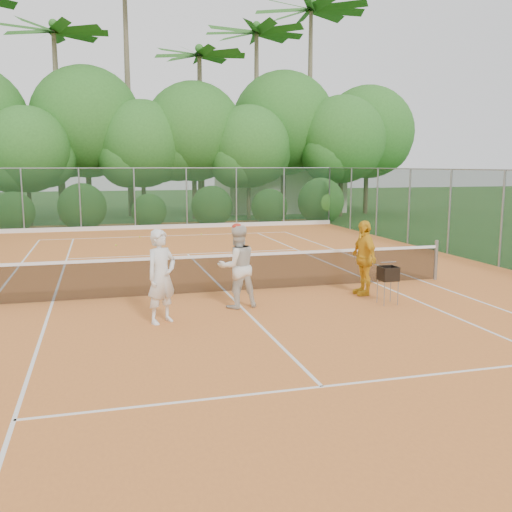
{
  "coord_description": "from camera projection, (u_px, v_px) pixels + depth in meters",
  "views": [
    {
      "loc": [
        -2.97,
        -13.63,
        3.16
      ],
      "look_at": [
        0.45,
        -1.2,
        1.1
      ],
      "focal_mm": 40.0,
      "sensor_mm": 36.0,
      "label": 1
    }
  ],
  "objects": [
    {
      "name": "ground",
      "position": [
        226.0,
        293.0,
        14.26
      ],
      "size": [
        120.0,
        120.0,
        0.0
      ],
      "primitive_type": "plane",
      "color": "#224819",
      "rests_on": "ground"
    },
    {
      "name": "stray_ball_c",
      "position": [
        201.0,
        234.0,
        25.92
      ],
      "size": [
        0.07,
        0.07,
        0.07
      ],
      "primitive_type": "sphere",
      "color": "#C7E034",
      "rests_on": "clay_court"
    },
    {
      "name": "player_yellow",
      "position": [
        364.0,
        258.0,
        13.87
      ],
      "size": [
        0.47,
        1.08,
        1.82
      ],
      "primitive_type": "imported",
      "rotation": [
        0.0,
        0.0,
        -1.55
      ],
      "color": "gold",
      "rests_on": "clay_court"
    },
    {
      "name": "fence_back",
      "position": [
        161.0,
        198.0,
        28.3
      ],
      "size": [
        18.07,
        0.07,
        3.0
      ],
      "color": "#19381E",
      "rests_on": "clay_court"
    },
    {
      "name": "stray_ball_a",
      "position": [
        116.0,
        245.0,
        22.36
      ],
      "size": [
        0.07,
        0.07,
        0.07
      ],
      "primitive_type": "sphere",
      "color": "#CAE234",
      "rests_on": "clay_court"
    },
    {
      "name": "tropical_treeline",
      "position": [
        175.0,
        131.0,
        33.08
      ],
      "size": [
        32.1,
        8.49,
        15.03
      ],
      "color": "brown",
      "rests_on": "ground"
    },
    {
      "name": "clay_court",
      "position": [
        226.0,
        292.0,
        14.26
      ],
      "size": [
        18.0,
        36.0,
        0.02
      ],
      "primitive_type": "cube",
      "color": "orange",
      "rests_on": "ground"
    },
    {
      "name": "player_center_grp",
      "position": [
        237.0,
        266.0,
        12.59
      ],
      "size": [
        1.0,
        0.84,
        1.88
      ],
      "color": "silver",
      "rests_on": "clay_court"
    },
    {
      "name": "tennis_net",
      "position": [
        226.0,
        272.0,
        14.17
      ],
      "size": [
        11.97,
        0.1,
        1.1
      ],
      "color": "gray",
      "rests_on": "clay_court"
    },
    {
      "name": "ball_hopper",
      "position": [
        388.0,
        274.0,
        12.93
      ],
      "size": [
        0.38,
        0.38,
        0.87
      ],
      "rotation": [
        0.0,
        0.0,
        0.2
      ],
      "color": "gray",
      "rests_on": "clay_court"
    },
    {
      "name": "club_building",
      "position": [
        279.0,
        189.0,
        39.23
      ],
      "size": [
        8.0,
        5.0,
        3.0
      ],
      "primitive_type": "cube",
      "color": "beige",
      "rests_on": "ground"
    },
    {
      "name": "court_markings",
      "position": [
        226.0,
        292.0,
        14.25
      ],
      "size": [
        11.03,
        23.83,
        0.01
      ],
      "color": "white",
      "rests_on": "clay_court"
    },
    {
      "name": "stray_ball_b",
      "position": [
        140.0,
        237.0,
        24.92
      ],
      "size": [
        0.07,
        0.07,
        0.07
      ],
      "primitive_type": "sphere",
      "color": "#CFD631",
      "rests_on": "clay_court"
    },
    {
      "name": "player_white",
      "position": [
        161.0,
        276.0,
        11.35
      ],
      "size": [
        0.83,
        0.76,
        1.89
      ],
      "primitive_type": "imported",
      "rotation": [
        0.0,
        0.0,
        0.59
      ],
      "color": "silver",
      "rests_on": "clay_court"
    }
  ]
}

